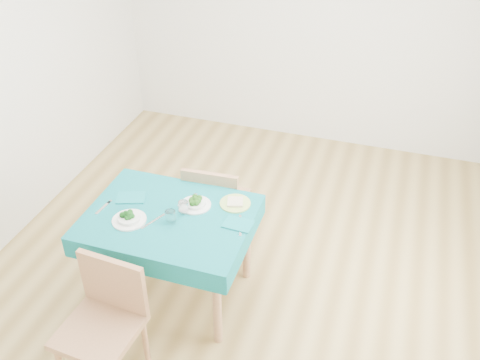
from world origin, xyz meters
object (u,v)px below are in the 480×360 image
(bowl_near, at_px, (129,217))
(chair_far, at_px, (218,189))
(bowl_far, at_px, (195,202))
(side_plate, at_px, (235,203))
(chair_near, at_px, (95,315))
(table, at_px, (172,256))

(bowl_near, bearing_deg, chair_far, 65.91)
(chair_far, xyz_separation_m, bowl_far, (0.01, -0.50, 0.23))
(side_plate, bearing_deg, bowl_near, -147.45)
(bowl_near, bearing_deg, bowl_far, 38.84)
(chair_near, xyz_separation_m, bowl_near, (-0.10, 0.68, 0.22))
(bowl_near, height_order, bowl_far, bowl_near)
(chair_near, relative_size, bowl_far, 5.13)
(table, relative_size, chair_far, 1.03)
(bowl_far, height_order, side_plate, bowl_far)
(chair_near, xyz_separation_m, side_plate, (0.54, 1.09, 0.19))
(chair_near, height_order, bowl_far, chair_near)
(bowl_far, bearing_deg, chair_near, -105.38)
(bowl_near, relative_size, side_plate, 1.07)
(side_plate, bearing_deg, chair_far, 125.55)
(bowl_near, bearing_deg, side_plate, 32.55)
(bowl_near, xyz_separation_m, bowl_far, (0.37, 0.30, -0.00))
(side_plate, bearing_deg, chair_near, -116.18)
(bowl_near, xyz_separation_m, side_plate, (0.64, 0.41, -0.03))
(chair_far, bearing_deg, side_plate, 122.43)
(chair_far, bearing_deg, bowl_near, 62.80)
(table, bearing_deg, chair_far, 79.53)
(chair_far, distance_m, bowl_near, 0.91)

